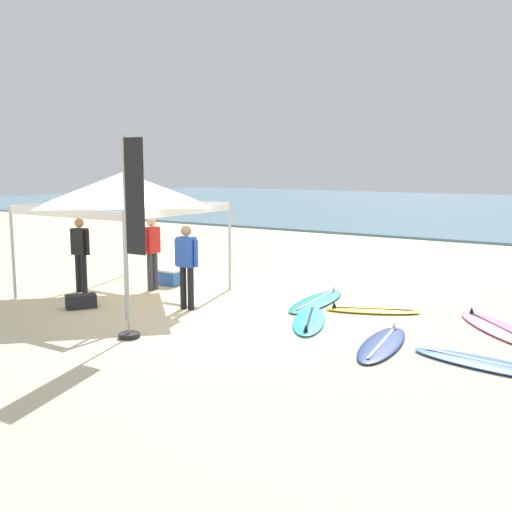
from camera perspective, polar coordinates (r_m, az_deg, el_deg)
name	(u,v)px	position (r m, az deg, el deg)	size (l,w,h in m)	color
ground_plane	(197,310)	(12.41, -5.50, -5.08)	(80.00, 80.00, 0.00)	beige
sea	(509,210)	(42.03, 22.55, 4.03)	(80.00, 36.00, 0.10)	#568499
canopy_tent	(123,188)	(13.91, -12.30, 6.19)	(3.49, 3.49, 2.75)	#B7B7BC
surfboard_teal	(317,301)	(13.09, 5.69, -4.20)	(0.87, 2.50, 0.19)	#19847F
surfboard_blue	(489,364)	(9.66, 20.90, -9.41)	(2.37, 0.95, 0.19)	blue
surfboard_yellow	(372,310)	(12.43, 10.79, -5.00)	(1.91, 1.20, 0.19)	yellow
surfboard_navy	(382,344)	(10.21, 11.71, -8.03)	(0.91, 2.27, 0.19)	navy
surfboard_cyan	(309,320)	(11.49, 5.00, -6.01)	(1.41, 2.21, 0.19)	#23B2CC
surfboard_pink	(500,329)	(11.70, 21.82, -6.35)	(2.21, 2.41, 0.19)	pink
person_blue	(187,261)	(12.34, -6.50, -0.49)	(0.55, 0.25, 1.71)	black
person_black	(80,250)	(14.45, -16.09, 0.55)	(0.55, 0.25, 1.71)	black
person_red	(152,248)	(14.36, -9.69, 0.72)	(0.23, 0.55, 1.71)	#383842
banner_flag	(132,247)	(10.29, -11.55, 0.87)	(0.60, 0.36, 3.40)	#99999E
gear_bag_near_tent	(81,301)	(13.03, -16.02, -4.09)	(0.60, 0.32, 0.28)	#232328
cooler_box	(170,277)	(14.98, -8.03, -1.98)	(0.50, 0.36, 0.39)	#2D60B7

